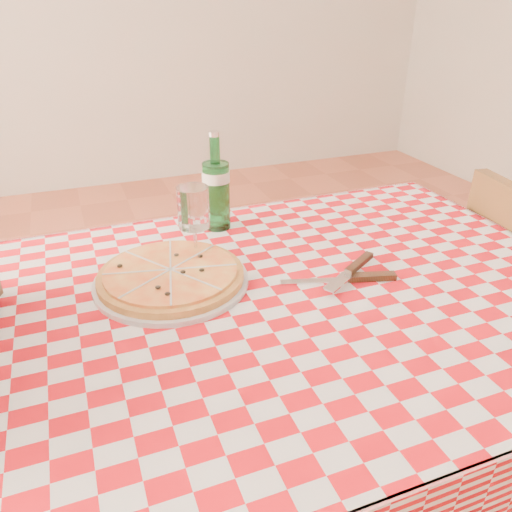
{
  "coord_description": "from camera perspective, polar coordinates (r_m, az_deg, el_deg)",
  "views": [
    {
      "loc": [
        -0.33,
        -0.75,
        1.27
      ],
      "look_at": [
        -0.02,
        0.06,
        0.82
      ],
      "focal_mm": 35.0,
      "sensor_mm": 36.0,
      "label": 1
    }
  ],
  "objects": [
    {
      "name": "dining_table",
      "position": [
        1.02,
        2.29,
        -9.19
      ],
      "size": [
        1.2,
        0.8,
        0.75
      ],
      "color": "brown",
      "rests_on": "ground"
    },
    {
      "name": "water_bottle",
      "position": [
        1.2,
        -4.59,
        8.5
      ],
      "size": [
        0.08,
        0.08,
        0.24
      ],
      "primitive_type": null,
      "rotation": [
        0.0,
        0.0,
        0.23
      ],
      "color": "#196427",
      "rests_on": "tablecloth"
    },
    {
      "name": "pizza_plate",
      "position": [
        1.01,
        -9.69,
        -2.12
      ],
      "size": [
        0.37,
        0.37,
        0.04
      ],
      "primitive_type": null,
      "rotation": [
        0.0,
        0.0,
        -0.21
      ],
      "color": "#D28E46",
      "rests_on": "tablecloth"
    },
    {
      "name": "cutlery",
      "position": [
        1.02,
        10.42,
        -2.15
      ],
      "size": [
        0.29,
        0.26,
        0.03
      ],
      "primitive_type": null,
      "rotation": [
        0.0,
        0.0,
        0.21
      ],
      "color": "silver",
      "rests_on": "tablecloth"
    },
    {
      "name": "tablecloth",
      "position": [
        0.97,
        2.39,
        -4.71
      ],
      "size": [
        1.3,
        0.9,
        0.01
      ],
      "primitive_type": "cube",
      "color": "#B40B13",
      "rests_on": "dining_table"
    },
    {
      "name": "wine_glass",
      "position": [
        1.06,
        -7.05,
        3.5
      ],
      "size": [
        0.08,
        0.08,
        0.17
      ],
      "primitive_type": null,
      "rotation": [
        0.0,
        0.0,
        0.28
      ],
      "color": "white",
      "rests_on": "tablecloth"
    }
  ]
}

